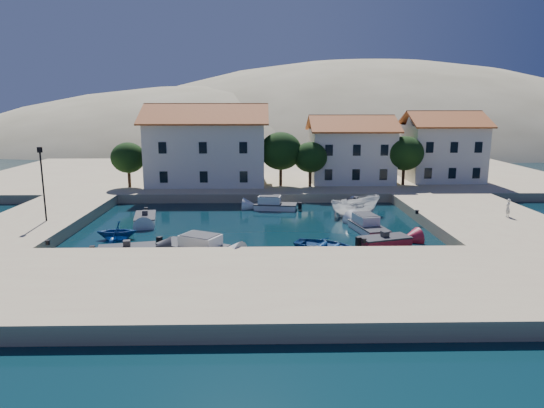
{
  "coord_description": "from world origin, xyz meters",
  "views": [
    {
      "loc": [
        0.77,
        -32.2,
        10.68
      ],
      "look_at": [
        1.63,
        9.78,
        2.0
      ],
      "focal_mm": 32.0,
      "sensor_mm": 36.0,
      "label": 1
    }
  ],
  "objects_px": {
    "building_right": "(442,145)",
    "rowboat_south": "(325,250)",
    "pedestrian": "(508,208)",
    "boat_east": "(355,216)",
    "lamppost": "(42,177)",
    "building_left": "(207,143)",
    "cabin_cruiser_south": "(192,246)",
    "building_mid": "(351,148)",
    "cabin_cruiser_east": "(369,227)"
  },
  "relations": [
    {
      "from": "cabin_cruiser_south",
      "to": "building_mid",
      "type": "bearing_deg",
      "value": 86.4
    },
    {
      "from": "building_mid",
      "to": "building_left",
      "type": "bearing_deg",
      "value": -176.82
    },
    {
      "from": "building_left",
      "to": "boat_east",
      "type": "distance_m",
      "value": 22.17
    },
    {
      "from": "building_left",
      "to": "cabin_cruiser_south",
      "type": "distance_m",
      "value": 26.6
    },
    {
      "from": "cabin_cruiser_east",
      "to": "pedestrian",
      "type": "xyz_separation_m",
      "value": [
        12.43,
        1.21,
        1.32
      ]
    },
    {
      "from": "building_left",
      "to": "lamppost",
      "type": "xyz_separation_m",
      "value": [
        -11.5,
        -20.0,
        -1.18
      ]
    },
    {
      "from": "cabin_cruiser_south",
      "to": "boat_east",
      "type": "relative_size",
      "value": 1.06
    },
    {
      "from": "cabin_cruiser_south",
      "to": "rowboat_south",
      "type": "distance_m",
      "value": 9.83
    },
    {
      "from": "rowboat_south",
      "to": "building_mid",
      "type": "bearing_deg",
      "value": 12.83
    },
    {
      "from": "cabin_cruiser_east",
      "to": "cabin_cruiser_south",
      "type": "bearing_deg",
      "value": 99.16
    },
    {
      "from": "cabin_cruiser_south",
      "to": "cabin_cruiser_east",
      "type": "relative_size",
      "value": 1.13
    },
    {
      "from": "building_mid",
      "to": "lamppost",
      "type": "distance_m",
      "value": 36.21
    },
    {
      "from": "boat_east",
      "to": "cabin_cruiser_east",
      "type": "bearing_deg",
      "value": 159.96
    },
    {
      "from": "cabin_cruiser_south",
      "to": "cabin_cruiser_east",
      "type": "height_order",
      "value": "same"
    },
    {
      "from": "building_left",
      "to": "pedestrian",
      "type": "height_order",
      "value": "building_left"
    },
    {
      "from": "building_left",
      "to": "lamppost",
      "type": "height_order",
      "value": "building_left"
    },
    {
      "from": "building_right",
      "to": "cabin_cruiser_east",
      "type": "bearing_deg",
      "value": -122.23
    },
    {
      "from": "building_mid",
      "to": "cabin_cruiser_south",
      "type": "relative_size",
      "value": 1.86
    },
    {
      "from": "building_mid",
      "to": "building_right",
      "type": "height_order",
      "value": "building_right"
    },
    {
      "from": "building_left",
      "to": "cabin_cruiser_south",
      "type": "relative_size",
      "value": 2.6
    },
    {
      "from": "building_right",
      "to": "pedestrian",
      "type": "xyz_separation_m",
      "value": [
        -1.78,
        -21.33,
        -3.68
      ]
    },
    {
      "from": "cabin_cruiser_east",
      "to": "boat_east",
      "type": "height_order",
      "value": "cabin_cruiser_east"
    },
    {
      "from": "lamppost",
      "to": "rowboat_south",
      "type": "relative_size",
      "value": 1.33
    },
    {
      "from": "boat_east",
      "to": "lamppost",
      "type": "bearing_deg",
      "value": 82.14
    },
    {
      "from": "lamppost",
      "to": "cabin_cruiser_south",
      "type": "bearing_deg",
      "value": -24.46
    },
    {
      "from": "cabin_cruiser_south",
      "to": "pedestrian",
      "type": "height_order",
      "value": "pedestrian"
    },
    {
      "from": "building_left",
      "to": "building_right",
      "type": "bearing_deg",
      "value": 3.81
    },
    {
      "from": "rowboat_south",
      "to": "pedestrian",
      "type": "distance_m",
      "value": 17.99
    },
    {
      "from": "cabin_cruiser_east",
      "to": "lamppost",
      "type": "bearing_deg",
      "value": 76.99
    },
    {
      "from": "building_left",
      "to": "rowboat_south",
      "type": "distance_m",
      "value": 28.67
    },
    {
      "from": "lamppost",
      "to": "boat_east",
      "type": "height_order",
      "value": "lamppost"
    },
    {
      "from": "lamppost",
      "to": "rowboat_south",
      "type": "bearing_deg",
      "value": -13.73
    },
    {
      "from": "building_right",
      "to": "rowboat_south",
      "type": "distance_m",
      "value": 33.7
    },
    {
      "from": "cabin_cruiser_south",
      "to": "cabin_cruiser_east",
      "type": "bearing_deg",
      "value": 48.66
    },
    {
      "from": "rowboat_south",
      "to": "lamppost",
      "type": "bearing_deg",
      "value": 102.92
    },
    {
      "from": "cabin_cruiser_south",
      "to": "rowboat_south",
      "type": "xyz_separation_m",
      "value": [
        9.82,
        0.37,
        -0.48
      ]
    },
    {
      "from": "rowboat_south",
      "to": "building_left",
      "type": "bearing_deg",
      "value": 50.75
    },
    {
      "from": "building_mid",
      "to": "pedestrian",
      "type": "relative_size",
      "value": 6.6
    },
    {
      "from": "building_left",
      "to": "rowboat_south",
      "type": "height_order",
      "value": "building_left"
    },
    {
      "from": "cabin_cruiser_south",
      "to": "building_left",
      "type": "bearing_deg",
      "value": 121.24
    },
    {
      "from": "lamppost",
      "to": "boat_east",
      "type": "distance_m",
      "value": 28.32
    },
    {
      "from": "building_right",
      "to": "cabin_cruiser_south",
      "type": "xyz_separation_m",
      "value": [
        -28.36,
        -27.98,
        -5.0
      ]
    },
    {
      "from": "cabin_cruiser_south",
      "to": "cabin_cruiser_east",
      "type": "xyz_separation_m",
      "value": [
        14.15,
        5.44,
        0.0
      ]
    },
    {
      "from": "building_left",
      "to": "building_right",
      "type": "xyz_separation_m",
      "value": [
        30.0,
        2.0,
        -0.46
      ]
    },
    {
      "from": "building_right",
      "to": "boat_east",
      "type": "bearing_deg",
      "value": -130.93
    },
    {
      "from": "pedestrian",
      "to": "lamppost",
      "type": "bearing_deg",
      "value": -38.65
    },
    {
      "from": "building_left",
      "to": "building_mid",
      "type": "distance_m",
      "value": 18.04
    },
    {
      "from": "lamppost",
      "to": "pedestrian",
      "type": "bearing_deg",
      "value": 0.96
    },
    {
      "from": "lamppost",
      "to": "cabin_cruiser_east",
      "type": "xyz_separation_m",
      "value": [
        27.29,
        -0.54,
        -4.28
      ]
    },
    {
      "from": "building_left",
      "to": "rowboat_south",
      "type": "relative_size",
      "value": 3.13
    }
  ]
}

